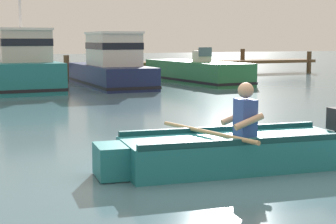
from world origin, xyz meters
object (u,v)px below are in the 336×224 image
Objects in this scene: moored_boat_green at (196,72)px; rowboat_with_person at (230,151)px; moored_boat_teal at (22,67)px; moored_boat_navy at (111,67)px.

rowboat_with_person is at bearing -115.72° from moored_boat_green.
moored_boat_teal is at bearing -175.30° from moored_boat_green.
moored_boat_green reaches higher than rowboat_with_person.
moored_boat_teal is 0.80× the size of moored_boat_green.
moored_boat_navy is 3.79m from moored_boat_green.
moored_boat_teal is (-0.56, 13.06, 0.56)m from rowboat_with_person.
moored_boat_teal reaches higher than moored_boat_navy.
moored_boat_green is at bearing 4.70° from moored_boat_teal.
moored_boat_navy is at bearing -176.12° from moored_boat_green.
rowboat_with_person is 13.09m from moored_boat_teal.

